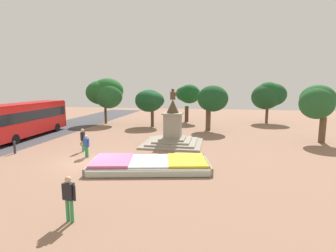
{
  "coord_description": "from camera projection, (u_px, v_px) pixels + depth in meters",
  "views": [
    {
      "loc": [
        7.73,
        -15.43,
        4.89
      ],
      "look_at": [
        4.41,
        3.22,
        1.99
      ],
      "focal_mm": 28.0,
      "sensor_mm": 36.0,
      "label": 1
    }
  ],
  "objects": [
    {
      "name": "pedestrian_near_planter",
      "position": [
        86.0,
        144.0,
        18.03
      ],
      "size": [
        0.51,
        0.37,
        1.57
      ],
      "color": "#338C4C",
      "rests_on": "ground_plane"
    },
    {
      "name": "park_tree_far_right",
      "position": [
        150.0,
        100.0,
        31.54
      ],
      "size": [
        3.69,
        3.63,
        4.45
      ],
      "color": "#4C3823",
      "rests_on": "ground_plane"
    },
    {
      "name": "kerb_bollard_north",
      "position": [
        15.0,
        147.0,
        19.06
      ],
      "size": [
        0.17,
        0.17,
        0.92
      ],
      "color": "#2D2D33",
      "rests_on": "ground_plane"
    },
    {
      "name": "ground_plane",
      "position": [
        93.0,
        162.0,
        17.09
      ],
      "size": [
        81.92,
        81.92,
        0.0
      ],
      "primitive_type": "plane",
      "color": "#8C6651"
    },
    {
      "name": "flower_planter",
      "position": [
        149.0,
        164.0,
        15.61
      ],
      "size": [
        7.56,
        4.57,
        0.58
      ],
      "color": "#38281C",
      "rests_on": "ground_plane"
    },
    {
      "name": "park_tree_street_side",
      "position": [
        106.0,
        93.0,
        33.62
      ],
      "size": [
        4.86,
        4.25,
        5.87
      ],
      "color": "#4C3823",
      "rests_on": "ground_plane"
    },
    {
      "name": "park_tree_far_left",
      "position": [
        317.0,
        102.0,
        22.56
      ],
      "size": [
        3.07,
        3.01,
        5.0
      ],
      "color": "brown",
      "rests_on": "ground_plane"
    },
    {
      "name": "statue_monument",
      "position": [
        173.0,
        133.0,
        22.08
      ],
      "size": [
        4.88,
        4.88,
        4.68
      ],
      "color": "gray",
      "rests_on": "ground_plane"
    },
    {
      "name": "city_bus",
      "position": [
        24.0,
        118.0,
        24.76
      ],
      "size": [
        3.1,
        10.96,
        3.28
      ],
      "color": "red",
      "rests_on": "ground_plane"
    },
    {
      "name": "park_tree_behind_statue",
      "position": [
        188.0,
        94.0,
        35.61
      ],
      "size": [
        3.46,
        3.79,
        5.08
      ],
      "color": "#4C3823",
      "rests_on": "ground_plane"
    },
    {
      "name": "pedestrian_with_handbag",
      "position": [
        83.0,
        139.0,
        19.59
      ],
      "size": [
        0.27,
        0.73,
        1.74
      ],
      "color": "#338C4C",
      "rests_on": "ground_plane"
    },
    {
      "name": "park_tree_mid_canopy",
      "position": [
        211.0,
        98.0,
        28.55
      ],
      "size": [
        3.39,
        3.98,
        4.95
      ],
      "color": "brown",
      "rests_on": "ground_plane"
    },
    {
      "name": "park_tree_distant",
      "position": [
        268.0,
        96.0,
        34.53
      ],
      "size": [
        4.5,
        3.8,
        5.4
      ],
      "color": "brown",
      "rests_on": "ground_plane"
    },
    {
      "name": "pedestrian_crossing_plaza",
      "position": [
        69.0,
        196.0,
        9.36
      ],
      "size": [
        0.57,
        0.27,
        1.73
      ],
      "color": "#338C4C",
      "rests_on": "ground_plane"
    }
  ]
}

